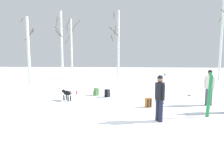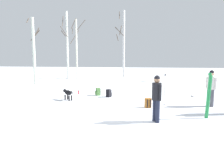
{
  "view_description": "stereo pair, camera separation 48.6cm",
  "coord_description": "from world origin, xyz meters",
  "views": [
    {
      "loc": [
        0.42,
        -8.86,
        2.49
      ],
      "look_at": [
        -0.23,
        1.75,
        1.0
      ],
      "focal_mm": 35.24,
      "sensor_mm": 36.0,
      "label": 1
    },
    {
      "loc": [
        0.9,
        -8.82,
        2.49
      ],
      "look_at": [
        -0.23,
        1.75,
        1.0
      ],
      "focal_mm": 35.24,
      "sensor_mm": 36.0,
      "label": 2
    }
  ],
  "objects": [
    {
      "name": "birch_tree_0",
      "position": [
        -7.27,
        8.29,
        2.76
      ],
      "size": [
        0.96,
        0.95,
        5.31
      ],
      "color": "silver",
      "rests_on": "ground_plane"
    },
    {
      "name": "water_bottle_0",
      "position": [
        1.97,
        2.17,
        0.12
      ],
      "size": [
        0.08,
        0.08,
        0.25
      ],
      "color": "silver",
      "rests_on": "ground_plane"
    },
    {
      "name": "backpack_1",
      "position": [
        -0.61,
        3.49,
        0.21
      ],
      "size": [
        0.34,
        0.35,
        0.44
      ],
      "color": "black",
      "rests_on": "ground_plane"
    },
    {
      "name": "birch_tree_3",
      "position": [
        -0.36,
        13.73,
        3.5
      ],
      "size": [
        1.03,
        1.45,
        6.73
      ],
      "color": "silver",
      "rests_on": "ground_plane"
    },
    {
      "name": "ski_pair_planted_0",
      "position": [
        3.69,
        -0.25,
        0.88
      ],
      "size": [
        0.18,
        0.12,
        1.76
      ],
      "color": "green",
      "rests_on": "ground_plane"
    },
    {
      "name": "person_0",
      "position": [
        1.67,
        -0.92,
        0.98
      ],
      "size": [
        0.34,
        0.47,
        1.72
      ],
      "color": "#1E2338",
      "rests_on": "ground_plane"
    },
    {
      "name": "backpack_0",
      "position": [
        1.49,
        1.2,
        0.21
      ],
      "size": [
        0.31,
        0.33,
        0.44
      ],
      "color": "#99591E",
      "rests_on": "ground_plane"
    },
    {
      "name": "birch_tree_2",
      "position": [
        -4.42,
        10.78,
        2.88
      ],
      "size": [
        1.46,
        1.22,
        5.5
      ],
      "color": "silver",
      "rests_on": "ground_plane"
    },
    {
      "name": "water_bottle_1",
      "position": [
        -2.54,
        4.14,
        0.11
      ],
      "size": [
        0.08,
        0.08,
        0.24
      ],
      "color": "red",
      "rests_on": "ground_plane"
    },
    {
      "name": "person_1",
      "position": [
        4.42,
        1.76,
        0.98
      ],
      "size": [
        0.42,
        0.37,
        1.72
      ],
      "color": "#4C4C56",
      "rests_on": "ground_plane"
    },
    {
      "name": "ski_poles_0",
      "position": [
        2.29,
        1.66,
        0.82
      ],
      "size": [
        0.07,
        0.23,
        1.54
      ],
      "color": "#B2B2BC",
      "rests_on": "ground_plane"
    },
    {
      "name": "birch_tree_1",
      "position": [
        -5.7,
        12.12,
        3.38
      ],
      "size": [
        1.55,
        1.55,
        6.44
      ],
      "color": "white",
      "rests_on": "ground_plane"
    },
    {
      "name": "dog",
      "position": [
        -2.68,
        2.41,
        0.39
      ],
      "size": [
        0.71,
        0.62,
        0.57
      ],
      "color": "black",
      "rests_on": "ground_plane"
    },
    {
      "name": "backpack_2",
      "position": [
        -1.31,
        3.91,
        0.21
      ],
      "size": [
        0.34,
        0.33,
        0.44
      ],
      "color": "#4C7F3F",
      "rests_on": "ground_plane"
    },
    {
      "name": "ground_plane",
      "position": [
        0.0,
        0.0,
        0.0
      ],
      "size": [
        60.0,
        60.0,
        0.0
      ],
      "primitive_type": "plane",
      "color": "white"
    },
    {
      "name": "ski_pair_lying_0",
      "position": [
        4.13,
        4.07,
        0.01
      ],
      "size": [
        1.85,
        0.83,
        0.05
      ],
      "color": "white",
      "rests_on": "ground_plane"
    }
  ]
}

